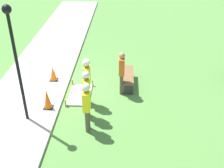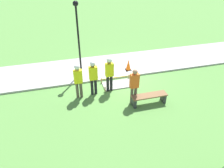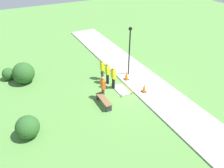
% 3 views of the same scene
% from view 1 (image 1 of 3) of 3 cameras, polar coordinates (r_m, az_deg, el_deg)
% --- Properties ---
extents(ground_plane, '(60.00, 60.00, 0.00)m').
position_cam_1_polar(ground_plane, '(11.88, -9.17, -1.14)').
color(ground_plane, '#51843D').
extents(sidewalk, '(28.00, 2.99, 0.10)m').
position_cam_1_polar(sidewalk, '(12.24, -16.06, -0.73)').
color(sidewalk, '#9E9E99').
rests_on(sidewalk, ground_plane).
extents(wet_concrete_patch, '(1.62, 0.91, 0.29)m').
position_cam_1_polar(wet_concrete_patch, '(11.40, -6.53, -2.18)').
color(wet_concrete_patch, gray).
rests_on(wet_concrete_patch, ground_plane).
extents(traffic_cone_near_patch, '(0.34, 0.34, 0.65)m').
position_cam_1_polar(traffic_cone_near_patch, '(12.34, -11.86, 2.12)').
color(traffic_cone_near_patch, black).
rests_on(traffic_cone_near_patch, sidewalk).
extents(traffic_cone_far_patch, '(0.34, 0.34, 0.77)m').
position_cam_1_polar(traffic_cone_far_patch, '(10.53, -13.01, -3.00)').
color(traffic_cone_far_patch, black).
rests_on(traffic_cone_far_patch, sidewalk).
extents(park_bench, '(1.68, 0.44, 0.50)m').
position_cam_1_polar(park_bench, '(11.94, 3.32, 1.35)').
color(park_bench, '#2D2D33').
rests_on(park_bench, ground_plane).
extents(worker_supervisor, '(0.40, 0.27, 1.89)m').
position_cam_1_polar(worker_supervisor, '(10.31, -5.10, 1.33)').
color(worker_supervisor, black).
rests_on(worker_supervisor, ground_plane).
extents(worker_assistant, '(0.40, 0.27, 1.85)m').
position_cam_1_polar(worker_assistant, '(9.62, -5.20, -1.25)').
color(worker_assistant, black).
rests_on(worker_assistant, ground_plane).
extents(worker_trainee, '(0.40, 0.26, 1.82)m').
position_cam_1_polar(worker_trainee, '(9.01, -5.17, -3.87)').
color(worker_trainee, brown).
rests_on(worker_trainee, ground_plane).
extents(bystander_in_orange_shirt, '(0.40, 0.24, 1.79)m').
position_cam_1_polar(bystander_in_orange_shirt, '(11.02, 1.98, 2.73)').
color(bystander_in_orange_shirt, brown).
rests_on(bystander_in_orange_shirt, ground_plane).
extents(lamppost_near, '(0.28, 0.28, 4.00)m').
position_cam_1_polar(lamppost_near, '(9.13, -19.21, 6.55)').
color(lamppost_near, black).
rests_on(lamppost_near, sidewalk).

